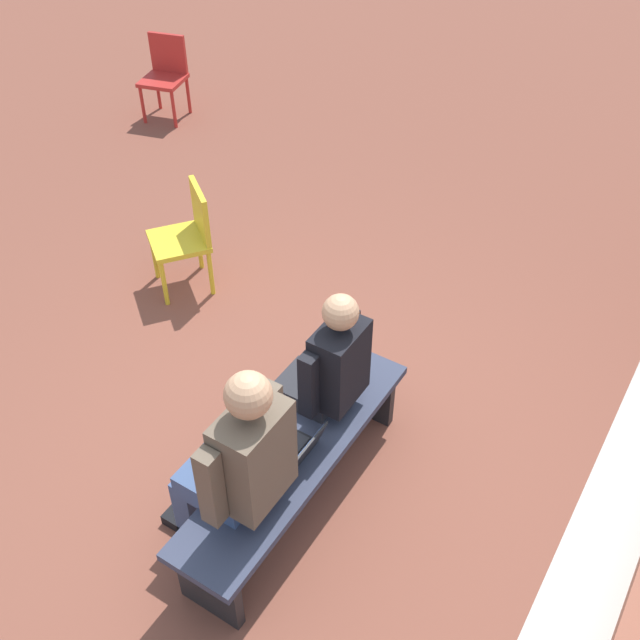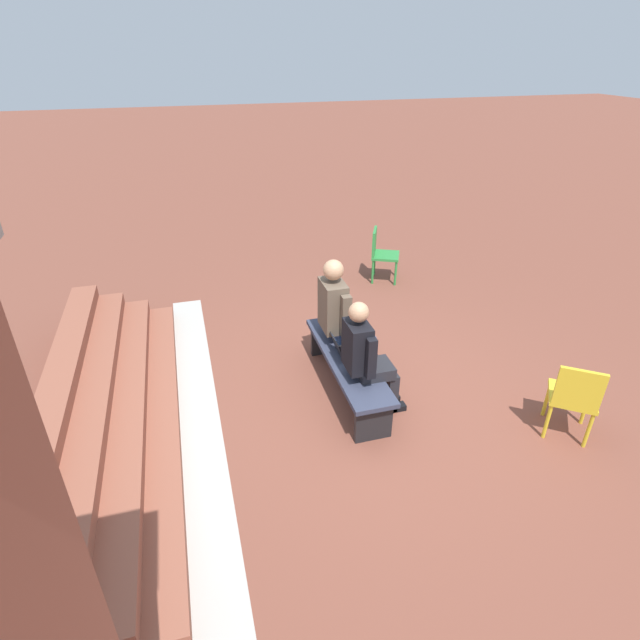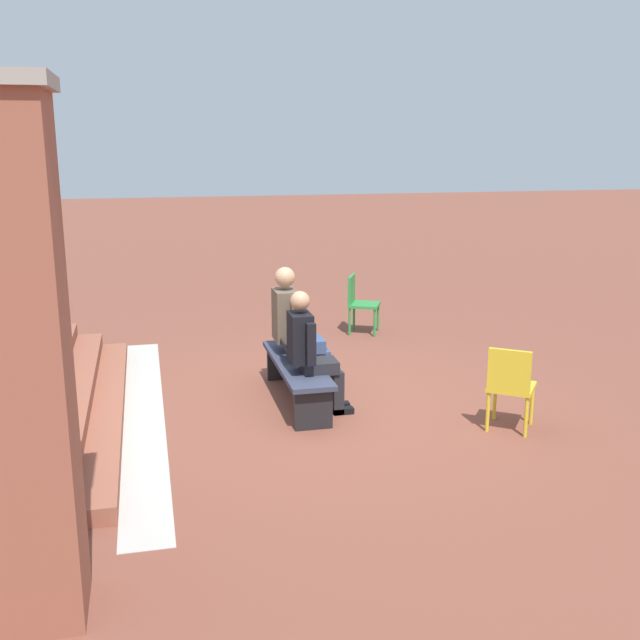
% 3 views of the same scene
% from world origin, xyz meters
% --- Properties ---
extents(ground_plane, '(60.00, 60.00, 0.00)m').
position_xyz_m(ground_plane, '(0.00, 0.00, 0.00)').
color(ground_plane, brown).
extents(concrete_strip, '(5.41, 0.40, 0.01)m').
position_xyz_m(concrete_strip, '(0.26, 1.70, 0.00)').
color(concrete_strip, '#B7B2A8').
rests_on(concrete_strip, ground).
extents(brick_steps, '(4.61, 1.20, 0.60)m').
position_xyz_m(brick_steps, '(0.26, 2.65, 0.22)').
color(brick_steps, '#93513D').
rests_on(brick_steps, ground).
extents(bench, '(1.80, 0.44, 0.45)m').
position_xyz_m(bench, '(0.26, 0.09, 0.35)').
color(bench, '#33384C').
rests_on(bench, ground).
extents(person_student, '(0.51, 0.64, 1.29)m').
position_xyz_m(person_student, '(-0.12, 0.03, 0.69)').
color(person_student, '#232328').
rests_on(person_student, ground).
extents(person_adult, '(0.57, 0.73, 1.40)m').
position_xyz_m(person_adult, '(0.67, 0.02, 0.74)').
color(person_adult, '#384C75').
rests_on(person_adult, ground).
extents(laptop, '(0.32, 0.29, 0.21)m').
position_xyz_m(laptop, '(0.31, 0.10, 0.50)').
color(laptop, black).
rests_on(laptop, bench).
extents(plastic_chair_mid_courtyard, '(0.59, 0.59, 0.84)m').
position_xyz_m(plastic_chair_mid_courtyard, '(-1.01, -1.73, 0.48)').
color(plastic_chair_mid_courtyard, gold).
rests_on(plastic_chair_mid_courtyard, ground).
extents(plastic_chair_far_left, '(0.56, 0.56, 0.84)m').
position_xyz_m(plastic_chair_far_left, '(2.93, -1.37, 0.48)').
color(plastic_chair_far_left, '#2D893D').
rests_on(plastic_chair_far_left, ground).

